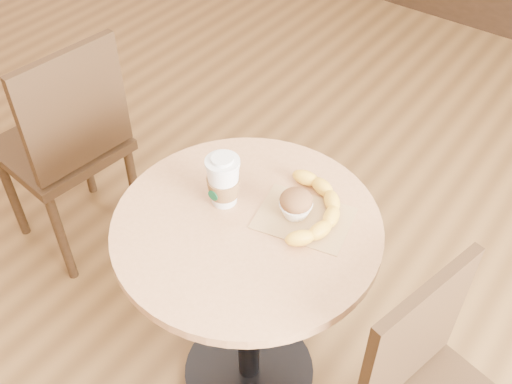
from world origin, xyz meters
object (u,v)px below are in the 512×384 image
Objects in this scene: coffee_cup at (223,182)px; muffin at (296,204)px; chair_left at (67,143)px; cafe_table at (248,275)px; banana at (307,208)px.

muffin is at bearing 20.50° from coffee_cup.
chair_left is 1.03m from muffin.
cafe_table is 0.30m from coffee_cup.
banana is (0.02, 0.02, -0.02)m from muffin.
chair_left is 0.86m from coffee_cup.
muffin is at bearing 95.60° from chair_left.
coffee_cup is at bearing 90.59° from chair_left.
chair_left is 6.12× the size of coffee_cup.
cafe_table is 0.91m from chair_left.
coffee_cup is 0.23m from banana.
muffin is at bearing 49.19° from cafe_table.
banana is at bearing 47.29° from cafe_table.
banana is (0.21, 0.09, -0.04)m from coffee_cup.
coffee_cup is at bearing -159.42° from muffin.
chair_left is 1.04m from banana.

